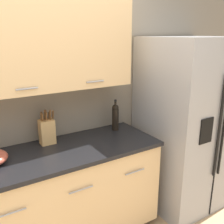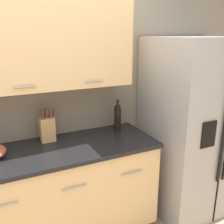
{
  "view_description": "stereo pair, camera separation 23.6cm",
  "coord_description": "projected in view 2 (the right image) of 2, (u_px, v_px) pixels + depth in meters",
  "views": [
    {
      "loc": [
        -0.51,
        -1.19,
        1.85
      ],
      "look_at": [
        0.7,
        0.73,
        1.16
      ],
      "focal_mm": 42.0,
      "sensor_mm": 36.0,
      "label": 1
    },
    {
      "loc": [
        -0.3,
        -1.31,
        1.85
      ],
      "look_at": [
        0.7,
        0.73,
        1.16
      ],
      "focal_mm": 42.0,
      "sensor_mm": 36.0,
      "label": 2
    }
  ],
  "objects": [
    {
      "name": "wall_back",
      "position": [
        23.0,
        84.0,
        2.25
      ],
      "size": [
        10.0,
        0.39,
        2.6
      ],
      "color": "gray",
      "rests_on": "ground_plane"
    },
    {
      "name": "refrigerator",
      "position": [
        193.0,
        127.0,
        2.74
      ],
      "size": [
        0.9,
        0.83,
        1.81
      ],
      "color": "#9E9EA0",
      "rests_on": "ground_plane"
    },
    {
      "name": "knife_block",
      "position": [
        47.0,
        129.0,
        2.34
      ],
      "size": [
        0.14,
        0.1,
        0.31
      ],
      "color": "tan",
      "rests_on": "counter_unit"
    },
    {
      "name": "wine_bottle",
      "position": [
        118.0,
        117.0,
        2.6
      ],
      "size": [
        0.07,
        0.07,
        0.31
      ],
      "color": "black",
      "rests_on": "counter_unit"
    },
    {
      "name": "counter_unit",
      "position": [
        35.0,
        200.0,
        2.26
      ],
      "size": [
        2.16,
        0.64,
        0.91
      ],
      "color": "black",
      "rests_on": "ground_plane"
    }
  ]
}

